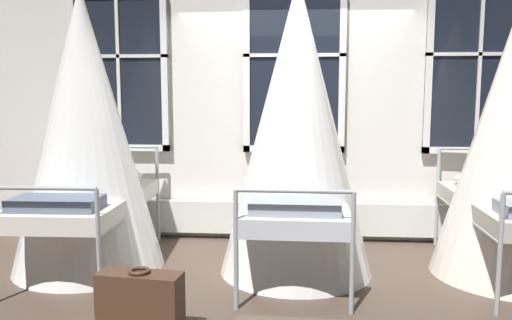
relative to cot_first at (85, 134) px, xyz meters
The scene contains 6 objects.
ground 2.27m from the cot_first, ahead, with size 21.09×21.09×0.00m, color #4C3D33.
back_wall_with_windows 2.25m from the cot_first, 31.72° to the left, with size 8.44×0.10×3.09m, color silver.
window_bank 2.17m from the cot_first, 29.03° to the left, with size 4.95×0.10×2.65m.
cot_first is the anchor object (origin of this frame).
cot_second 1.93m from the cot_first, ahead, with size 1.37×1.87×2.62m.
suitcase_dark 1.93m from the cot_first, 56.57° to the right, with size 0.58×0.28×0.47m.
Camera 1 is at (0.03, -4.44, 1.60)m, focal length 36.27 mm.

